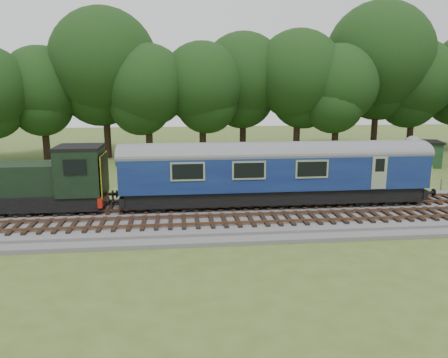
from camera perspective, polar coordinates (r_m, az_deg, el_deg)
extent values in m
plane|color=#42561F|center=(24.74, -0.37, -5.22)|extent=(120.00, 120.00, 0.00)
cube|color=#4C4C4F|center=(24.69, -0.37, -4.83)|extent=(70.00, 7.00, 0.35)
cube|color=brown|center=(25.26, -0.53, -3.70)|extent=(66.50, 0.07, 0.14)
cube|color=brown|center=(26.64, -0.84, -2.88)|extent=(66.50, 0.07, 0.14)
cube|color=brown|center=(22.40, 0.24, -5.75)|extent=(66.50, 0.07, 0.14)
cube|color=brown|center=(23.76, -0.15, -4.71)|extent=(66.50, 0.07, 0.14)
cube|color=black|center=(26.33, 6.60, -1.85)|extent=(17.46, 2.52, 0.85)
cube|color=#0F1955|center=(26.03, 6.67, 1.19)|extent=(18.00, 2.80, 2.05)
cube|color=yellow|center=(29.44, 24.04, 0.73)|extent=(0.06, 2.74, 1.30)
cube|color=black|center=(28.30, 18.53, -1.85)|extent=(2.60, 2.00, 0.55)
cube|color=black|center=(25.74, -6.56, -2.63)|extent=(2.60, 2.00, 0.55)
cube|color=black|center=(27.11, -24.63, -2.58)|extent=(8.73, 2.39, 0.85)
cube|color=black|center=(27.26, -27.25, -0.06)|extent=(6.30, 2.08, 1.70)
cube|color=black|center=(25.93, -18.23, 1.02)|extent=(2.40, 2.55, 2.60)
cube|color=#A5170C|center=(26.04, -15.46, -2.37)|extent=(0.25, 2.60, 0.55)
cube|color=yellow|center=(25.72, -15.32, 0.66)|extent=(0.06, 2.55, 2.30)
imported|color=#F9450D|center=(25.40, -16.73, -2.61)|extent=(0.69, 0.64, 1.58)
cube|color=#17321C|center=(45.17, 24.60, 2.93)|extent=(3.29, 3.29, 2.21)
cube|color=black|center=(45.02, 24.73, 4.43)|extent=(3.61, 3.61, 0.18)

